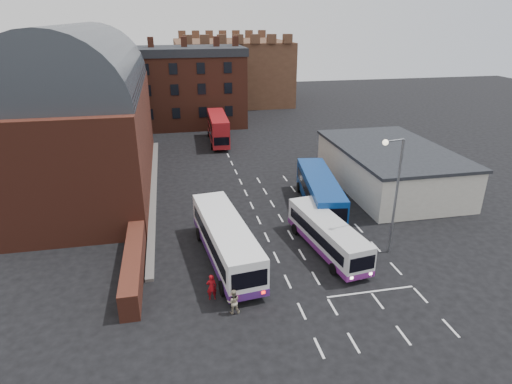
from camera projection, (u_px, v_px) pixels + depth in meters
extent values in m
plane|color=black|center=(285.00, 275.00, 29.73)|extent=(180.00, 180.00, 0.00)
cube|color=#602B1E|center=(87.00, 138.00, 43.96)|extent=(12.00, 28.00, 10.00)
cylinder|color=#1E2328|center=(80.00, 89.00, 42.05)|extent=(12.00, 26.00, 12.00)
cube|color=#602B1E|center=(134.00, 265.00, 29.31)|extent=(1.20, 10.00, 1.80)
cube|color=beige|center=(390.00, 168.00, 44.40)|extent=(10.00, 16.00, 4.00)
cube|color=#282B30|center=(392.00, 149.00, 43.59)|extent=(10.40, 16.40, 0.30)
cube|color=brown|center=(174.00, 91.00, 68.15)|extent=(22.00, 10.00, 11.00)
cube|color=brown|center=(230.00, 71.00, 88.27)|extent=(22.00, 22.00, 12.00)
cube|color=white|center=(226.00, 239.00, 30.83)|extent=(3.91, 11.65, 2.60)
cube|color=black|center=(226.00, 237.00, 30.77)|extent=(3.83, 10.47, 0.94)
cylinder|color=black|center=(199.00, 234.00, 34.14)|extent=(0.41, 1.07, 1.04)
cylinder|color=black|center=(223.00, 288.00, 27.39)|extent=(0.41, 1.07, 1.04)
cylinder|color=black|center=(231.00, 230.00, 34.89)|extent=(0.41, 1.07, 1.04)
cylinder|color=black|center=(261.00, 281.00, 28.14)|extent=(0.41, 1.07, 1.04)
cube|color=silver|center=(327.00, 234.00, 32.19)|extent=(3.51, 9.69, 2.15)
cube|color=black|center=(327.00, 232.00, 32.14)|extent=(3.40, 8.51, 0.78)
cylinder|color=black|center=(360.00, 263.00, 30.32)|extent=(0.36, 0.89, 0.86)
cylinder|color=black|center=(318.00, 225.00, 35.86)|extent=(0.36, 0.89, 0.86)
cylinder|color=black|center=(333.00, 269.00, 29.65)|extent=(0.36, 0.89, 0.86)
cylinder|color=black|center=(295.00, 229.00, 35.18)|extent=(0.36, 0.89, 0.86)
cube|color=navy|center=(320.00, 191.00, 39.29)|extent=(4.24, 11.61, 2.58)
cube|color=black|center=(320.00, 189.00, 39.23)|extent=(4.12, 10.44, 0.93)
cylinder|color=black|center=(342.00, 220.00, 36.51)|extent=(0.44, 1.06, 1.03)
cylinder|color=black|center=(324.00, 187.00, 43.56)|extent=(0.44, 1.06, 1.03)
cylinder|color=black|center=(312.00, 221.00, 36.39)|extent=(0.44, 1.06, 1.03)
cylinder|color=black|center=(299.00, 187.00, 43.44)|extent=(0.44, 1.06, 1.03)
cube|color=#A5191E|center=(218.00, 128.00, 59.55)|extent=(2.58, 10.05, 3.54)
cube|color=black|center=(218.00, 131.00, 59.74)|extent=(2.61, 8.85, 0.82)
cylinder|color=black|center=(229.00, 146.00, 57.51)|extent=(0.28, 0.91, 0.91)
cylinder|color=black|center=(224.00, 133.00, 63.62)|extent=(0.28, 0.91, 0.91)
cylinder|color=black|center=(212.00, 147.00, 57.16)|extent=(0.28, 0.91, 0.91)
cylinder|color=black|center=(209.00, 134.00, 63.27)|extent=(0.28, 0.91, 0.91)
cylinder|color=slate|center=(396.00, 199.00, 30.94)|extent=(0.18, 0.18, 8.87)
cylinder|color=slate|center=(395.00, 140.00, 28.95)|extent=(1.54, 0.42, 0.11)
sphere|color=#FFF2CC|center=(385.00, 142.00, 28.69)|extent=(0.40, 0.40, 0.40)
imported|color=maroon|center=(212.00, 287.00, 26.88)|extent=(0.66, 0.44, 1.80)
imported|color=tan|center=(233.00, 302.00, 25.67)|extent=(0.82, 0.66, 1.62)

